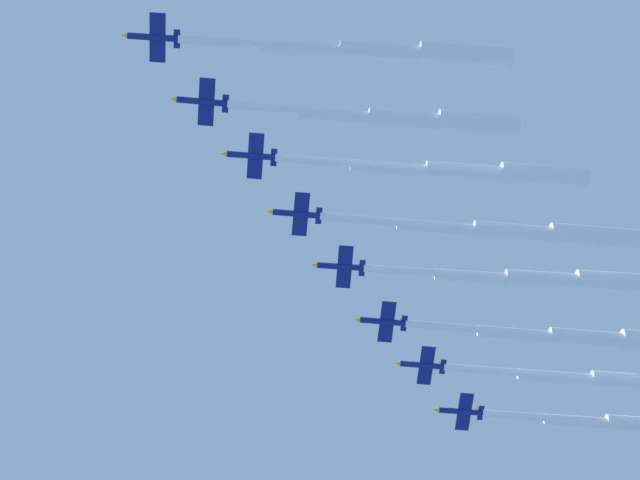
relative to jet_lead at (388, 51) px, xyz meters
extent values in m
cylinder|color=navy|center=(38.21, 9.37, 0.00)|extent=(9.00, 3.26, 1.10)
cone|color=yellow|center=(43.11, 10.61, 0.00)|extent=(1.52, 1.33, 1.05)
cylinder|color=black|center=(33.60, 8.22, 0.00)|extent=(0.78, 0.95, 0.83)
ellipsoid|color=black|center=(40.13, 9.86, 0.47)|extent=(2.03, 1.20, 0.68)
cube|color=navy|center=(37.69, 9.24, -0.05)|extent=(4.67, 8.81, 0.15)
cube|color=yellow|center=(36.75, 12.98, 0.01)|extent=(2.40, 1.24, 0.10)
cube|color=yellow|center=(38.62, 5.51, 0.02)|extent=(2.40, 1.24, 0.10)
cube|color=navy|center=(34.54, 8.45, 0.00)|extent=(1.85, 3.37, 0.10)
cube|color=yellow|center=(34.54, 8.45, 0.95)|extent=(1.39, 0.46, 1.90)
cylinder|color=white|center=(26.72, 6.48, 0.00)|extent=(15.50, 5.17, 1.40)
cylinder|color=white|center=(13.61, 2.88, 0.00)|extent=(15.67, 5.85, 2.10)
cylinder|color=white|center=(0.33, -0.04, 0.00)|extent=(15.84, 6.53, 2.80)
cylinder|color=white|center=(-12.96, -2.93, 0.00)|extent=(16.02, 7.21, 3.50)
cylinder|color=navy|center=(32.28, -2.44, -2.07)|extent=(8.97, 3.47, 1.10)
cone|color=yellow|center=(37.14, -1.09, -2.07)|extent=(1.53, 1.36, 1.05)
cylinder|color=black|center=(27.70, -3.71, -2.07)|extent=(0.80, 0.96, 0.83)
ellipsoid|color=black|center=(34.18, -1.91, -1.60)|extent=(2.03, 1.24, 0.68)
cube|color=navy|center=(31.76, -2.58, -2.12)|extent=(4.84, 8.82, 0.17)
cube|color=yellow|center=(30.73, 1.13, -2.03)|extent=(2.40, 1.29, 0.10)
cube|color=yellow|center=(32.78, -6.29, -2.06)|extent=(2.40, 1.29, 0.10)
cube|color=navy|center=(28.63, -3.45, -2.07)|extent=(1.91, 3.38, 0.11)
cube|color=yellow|center=(28.63, -3.45, -1.12)|extent=(1.38, 0.50, 1.90)
cylinder|color=white|center=(21.58, -5.40, -2.07)|extent=(13.77, 5.06, 1.40)
cylinder|color=white|center=(10.01, -8.91, -2.07)|extent=(13.96, 5.74, 2.11)
cylinder|color=white|center=(-1.75, -11.74, -2.07)|extent=(14.15, 6.42, 2.81)
cylinder|color=white|center=(-13.52, -14.54, -2.07)|extent=(14.34, 7.09, 3.51)
cylinder|color=navy|center=(26.34, -14.25, 0.25)|extent=(9.00, 3.43, 1.16)
cone|color=yellow|center=(31.22, -12.95, 0.25)|extent=(1.54, 1.40, 1.10)
cylinder|color=black|center=(21.75, -15.47, 0.25)|extent=(0.80, 0.99, 0.87)
ellipsoid|color=black|center=(28.26, -13.77, 0.71)|extent=(2.04, 1.26, 0.72)
cube|color=navy|center=(25.82, -14.39, 0.20)|extent=(4.77, 8.81, 0.61)
cube|color=yellow|center=(24.83, -10.68, 0.48)|extent=(2.40, 1.27, 0.14)
cube|color=yellow|center=(26.81, -18.11, 0.05)|extent=(2.40, 1.27, 0.14)
cube|color=navy|center=(22.69, -15.22, 0.25)|extent=(1.89, 3.38, 0.28)
cube|color=yellow|center=(22.70, -15.27, 1.19)|extent=(1.41, 0.58, 1.90)
cylinder|color=white|center=(14.98, -17.27, 0.25)|extent=(15.28, 5.39, 1.48)
cylinder|color=white|center=(2.10, -21.00, 0.23)|extent=(15.47, 6.10, 2.21)
cylinder|color=white|center=(-10.97, -24.05, 0.25)|extent=(15.66, 6.82, 2.95)
cylinder|color=white|center=(-24.04, -27.07, 0.28)|extent=(15.85, 7.53, 3.69)
cylinder|color=navy|center=(20.41, -26.06, -1.12)|extent=(8.97, 3.46, 1.11)
cone|color=yellow|center=(25.28, -24.72, -1.12)|extent=(1.53, 1.36, 1.05)
cylinder|color=black|center=(15.83, -27.33, -1.12)|extent=(0.80, 0.96, 0.83)
ellipsoid|color=black|center=(22.32, -25.54, -0.65)|extent=(2.03, 1.24, 0.68)
cube|color=navy|center=(19.89, -26.21, -1.17)|extent=(4.84, 8.82, 0.18)
cube|color=yellow|center=(18.86, -22.50, -1.08)|extent=(2.40, 1.29, 0.10)
cube|color=yellow|center=(20.92, -29.92, -1.12)|extent=(2.40, 1.29, 0.10)
cube|color=navy|center=(16.77, -27.07, -1.12)|extent=(1.91, 3.38, 0.12)
cube|color=yellow|center=(16.77, -27.08, -0.17)|extent=(1.38, 0.50, 1.90)
cylinder|color=white|center=(8.82, -29.27, -1.12)|extent=(15.85, 5.64, 1.41)
cylinder|color=white|center=(-4.56, -33.28, -1.12)|extent=(16.04, 6.31, 2.11)
cylinder|color=white|center=(-18.12, -36.60, -1.12)|extent=(16.22, 6.99, 2.81)
cylinder|color=white|center=(-31.70, -39.90, -1.12)|extent=(16.41, 7.67, 3.52)
cylinder|color=navy|center=(14.48, -37.88, -0.98)|extent=(9.00, 3.34, 1.15)
cone|color=yellow|center=(19.37, -36.62, -0.98)|extent=(1.53, 1.38, 1.09)
cylinder|color=black|center=(9.88, -39.05, -0.98)|extent=(0.79, 0.98, 0.86)
ellipsoid|color=black|center=(16.40, -37.40, -0.51)|extent=(2.04, 1.23, 0.71)
cube|color=navy|center=(13.95, -38.01, -1.03)|extent=(4.70, 8.81, 0.49)
cube|color=yellow|center=(13.00, -34.28, -0.80)|extent=(2.40, 1.25, 0.13)
cube|color=yellow|center=(14.91, -41.74, -1.12)|extent=(2.40, 1.25, 0.13)
cube|color=navy|center=(10.82, -38.81, -0.98)|extent=(1.86, 3.37, 0.23)
cube|color=yellow|center=(10.83, -38.85, -0.03)|extent=(1.41, 0.54, 1.90)
cylinder|color=white|center=(3.20, -40.76, -0.98)|extent=(15.04, 5.17, 1.46)
cylinder|color=white|center=(-9.49, -44.32, -0.99)|extent=(15.23, 5.88, 2.19)
cylinder|color=white|center=(-22.36, -47.19, -0.98)|extent=(15.41, 6.58, 2.91)
cylinder|color=white|center=(-35.24, -50.03, -0.96)|extent=(15.59, 7.29, 3.64)
cylinder|color=navy|center=(8.55, -49.69, -2.67)|extent=(8.98, 3.50, 1.14)
cone|color=yellow|center=(13.41, -48.34, -2.67)|extent=(1.54, 1.39, 1.08)
cylinder|color=black|center=(3.97, -50.96, -2.67)|extent=(0.81, 0.98, 0.85)
ellipsoid|color=black|center=(10.46, -49.17, -2.20)|extent=(2.04, 1.26, 0.70)
cube|color=navy|center=(8.02, -49.83, -2.72)|extent=(4.85, 8.82, 0.41)
cube|color=yellow|center=(7.00, -46.13, -2.52)|extent=(2.40, 1.29, 0.12)
cube|color=yellow|center=(9.05, -53.54, -2.77)|extent=(2.40, 1.29, 0.12)
cube|color=navy|center=(4.90, -50.70, -2.67)|extent=(1.92, 3.38, 0.20)
cube|color=yellow|center=(4.91, -50.73, -1.72)|extent=(1.40, 0.55, 1.90)
cylinder|color=white|center=(-2.91, -52.87, -2.67)|extent=(15.53, 5.59, 1.44)
cylinder|color=white|center=(-15.99, -56.81, -2.68)|extent=(15.72, 6.29, 2.17)
cylinder|color=white|center=(-29.27, -60.06, -2.67)|extent=(15.92, 6.99, 2.89)
cylinder|color=navy|center=(2.61, -61.50, -0.76)|extent=(8.97, 3.44, 1.10)
cone|color=yellow|center=(7.48, -60.17, -0.76)|extent=(1.53, 1.35, 1.05)
cylinder|color=black|center=(-1.97, -62.75, -0.76)|extent=(0.80, 0.96, 0.83)
ellipsoid|color=black|center=(4.52, -60.98, -0.30)|extent=(2.03, 1.24, 0.68)
cube|color=navy|center=(2.09, -61.64, -0.81)|extent=(4.82, 8.82, 0.17)
cube|color=yellow|center=(1.08, -57.93, -0.73)|extent=(2.40, 1.28, 0.10)
cube|color=yellow|center=(3.11, -65.36, -0.75)|extent=(2.40, 1.28, 0.10)
cube|color=navy|center=(-1.03, -62.50, -0.76)|extent=(1.90, 3.38, 0.11)
cube|color=yellow|center=(-1.03, -62.50, 0.19)|extent=(1.38, 0.49, 1.90)
cylinder|color=white|center=(-9.22, -64.74, -0.76)|extent=(16.39, 5.73, 1.40)
cylinder|color=white|center=(-23.07, -68.83, -0.76)|extent=(16.57, 6.41, 2.11)
cylinder|color=white|center=(-37.11, -72.24, -0.76)|extent=(16.76, 7.09, 2.81)
cylinder|color=navy|center=(-3.32, -73.31, -0.73)|extent=(8.98, 3.43, 1.13)
cone|color=yellow|center=(1.56, -72.00, -0.73)|extent=(1.53, 1.37, 1.07)
cylinder|color=black|center=(-7.91, -74.55, -0.73)|extent=(0.80, 0.97, 0.85)
ellipsoid|color=black|center=(-1.41, -72.81, -0.26)|extent=(2.04, 1.25, 0.70)
cube|color=navy|center=(-3.84, -73.45, -0.78)|extent=(4.79, 8.81, 0.37)
cube|color=yellow|center=(-4.84, -69.74, -0.60)|extent=(2.40, 1.28, 0.12)
cube|color=yellow|center=(-2.84, -77.17, -0.81)|extent=(2.40, 1.28, 0.12)
cube|color=navy|center=(-6.97, -74.30, -0.73)|extent=(1.89, 3.38, 0.19)
cube|color=yellow|center=(-6.96, -74.32, 0.22)|extent=(1.40, 0.53, 1.90)
cylinder|color=white|center=(-14.17, -76.23, -0.73)|extent=(14.10, 5.08, 1.44)
cylinder|color=white|center=(-26.03, -79.73, -0.74)|extent=(14.29, 5.78, 2.16)
camera|label=1|loc=(3.73, 43.26, -172.38)|focal=58.07mm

